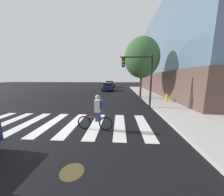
% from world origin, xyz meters
% --- Properties ---
extents(ground_plane, '(120.00, 120.00, 0.00)m').
position_xyz_m(ground_plane, '(0.00, 0.00, 0.00)').
color(ground_plane, black).
extents(crosswalk_stripes, '(9.27, 3.37, 0.01)m').
position_xyz_m(crosswalk_stripes, '(-0.25, 0.00, 0.01)').
color(crosswalk_stripes, silver).
rests_on(crosswalk_stripes, ground).
extents(manhole_cover, '(0.64, 0.64, 0.01)m').
position_xyz_m(manhole_cover, '(1.60, -3.17, 0.00)').
color(manhole_cover, '#473D1E').
rests_on(manhole_cover, ground).
extents(sedan_mid, '(2.36, 4.57, 1.53)m').
position_xyz_m(sedan_mid, '(0.61, 16.58, 0.79)').
color(sedan_mid, navy).
rests_on(sedan_mid, ground).
extents(sedan_far, '(2.34, 4.80, 1.64)m').
position_xyz_m(sedan_far, '(0.41, 24.51, 0.85)').
color(sedan_far, maroon).
rests_on(sedan_far, ground).
extents(cyclist, '(1.71, 0.38, 1.69)m').
position_xyz_m(cyclist, '(1.81, -0.59, 0.84)').
color(cyclist, black).
rests_on(cyclist, ground).
extents(traffic_light_near, '(2.47, 0.28, 4.20)m').
position_xyz_m(traffic_light_near, '(4.45, 3.52, 2.86)').
color(traffic_light_near, black).
rests_on(traffic_light_near, ground).
extents(fire_hydrant, '(0.33, 0.22, 0.78)m').
position_xyz_m(fire_hydrant, '(7.43, 5.74, 0.53)').
color(fire_hydrant, gold).
rests_on(fire_hydrant, sidewalk).
extents(street_tree_near, '(3.86, 3.86, 6.86)m').
position_xyz_m(street_tree_near, '(5.29, 8.02, 4.64)').
color(street_tree_near, '#4C3823').
rests_on(street_tree_near, ground).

